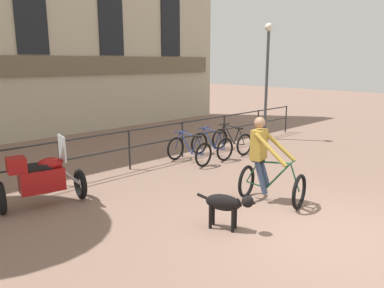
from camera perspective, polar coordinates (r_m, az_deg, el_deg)
ground_plane at (r=6.64m, az=18.27°, el=-12.72°), size 60.00×60.00×0.00m
canal_railing at (r=9.75m, az=-9.57°, el=0.19°), size 15.05×0.05×1.05m
cyclist_with_bike at (r=7.52m, az=11.23°, el=-3.12°), size 0.90×1.28×1.70m
dog at (r=6.30m, az=5.41°, el=-9.04°), size 0.50×0.98×0.64m
parked_motorcycle at (r=7.76m, az=-22.02°, el=-4.87°), size 1.67×0.90×1.35m
parked_bicycle_near_lamp at (r=10.28m, az=-0.42°, el=-1.01°), size 0.72×1.14×0.86m
parked_bicycle_mid_left at (r=10.92m, az=3.02°, el=-0.22°), size 0.70×1.14×0.86m
parked_bicycle_mid_right at (r=11.59m, az=6.08°, el=0.48°), size 0.74×1.16×0.86m
street_lamp at (r=13.61m, az=11.34°, el=10.23°), size 0.28×0.28×4.04m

